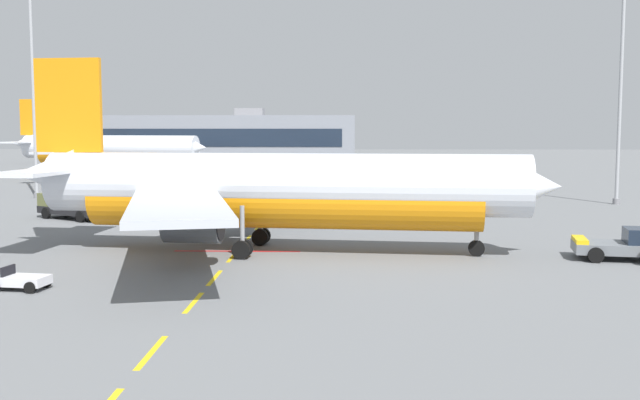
% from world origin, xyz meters
% --- Properties ---
extents(ground, '(400.00, 400.00, 0.00)m').
position_xyz_m(ground, '(40.00, 40.00, 0.00)').
color(ground, slate).
extents(apron_paint_markings, '(8.00, 95.51, 0.01)m').
position_xyz_m(apron_paint_markings, '(18.00, 36.97, 0.00)').
color(apron_paint_markings, yellow).
rests_on(apron_paint_markings, ground).
extents(airliner_foreground, '(34.82, 34.43, 12.20)m').
position_xyz_m(airliner_foreground, '(20.36, 21.91, 3.95)').
color(airliner_foreground, silver).
rests_on(airliner_foreground, ground).
extents(pushback_tug, '(6.40, 3.97, 2.08)m').
position_xyz_m(pushback_tug, '(41.66, 19.60, 0.90)').
color(pushback_tug, slate).
rests_on(pushback_tug, ground).
extents(airliner_far_center, '(35.87, 35.19, 12.61)m').
position_xyz_m(airliner_far_center, '(-15.48, 101.82, 4.08)').
color(airliner_far_center, silver).
rests_on(airliner_far_center, ground).
extents(fuel_service_truck, '(7.21, 5.74, 3.14)m').
position_xyz_m(fuel_service_truck, '(2.05, 38.00, 1.65)').
color(fuel_service_truck, black).
rests_on(fuel_service_truck, ground).
extents(apron_light_mast_near, '(1.80, 1.80, 30.44)m').
position_xyz_m(apron_light_mast_near, '(-9.04, 56.72, 18.48)').
color(apron_light_mast_near, slate).
rests_on(apron_light_mast_near, ground).
extents(apron_light_mast_far, '(1.80, 1.80, 24.58)m').
position_xyz_m(apron_light_mast_far, '(52.46, 51.95, 15.31)').
color(apron_light_mast_far, slate).
rests_on(apron_light_mast_far, ground).
extents(terminal_satellite, '(64.52, 18.24, 11.83)m').
position_xyz_m(terminal_satellite, '(-5.07, 138.23, 5.14)').
color(terminal_satellite, gray).
rests_on(terminal_satellite, ground).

